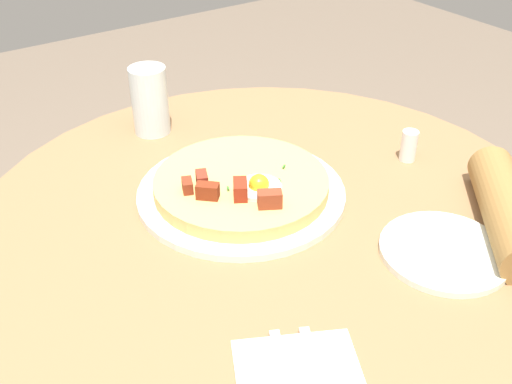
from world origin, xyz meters
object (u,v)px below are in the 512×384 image
object	(u,v)px
bread_plate	(444,251)
salt_shaker	(409,146)
water_glass	(150,100)
pizza_plate	(241,193)
dining_table	(270,292)
breakfast_pizza	(241,184)

from	to	relation	value
bread_plate	salt_shaker	size ratio (longest dim) A/B	3.25
water_glass	pizza_plate	bearing A→B (deg)	-86.57
dining_table	breakfast_pizza	xyz separation A→B (m)	(-0.02, 0.05, 0.20)
bread_plate	salt_shaker	distance (m)	0.26
breakfast_pizza	water_glass	size ratio (longest dim) A/B	2.18
breakfast_pizza	salt_shaker	xyz separation A→B (m)	(0.30, -0.07, 0.00)
bread_plate	water_glass	world-z (taller)	water_glass
dining_table	salt_shaker	xyz separation A→B (m)	(0.29, -0.01, 0.20)
dining_table	breakfast_pizza	size ratio (longest dim) A/B	3.33
bread_plate	water_glass	distance (m)	0.59
breakfast_pizza	salt_shaker	bearing A→B (deg)	-12.49
dining_table	salt_shaker	world-z (taller)	salt_shaker
salt_shaker	pizza_plate	bearing A→B (deg)	166.95
pizza_plate	breakfast_pizza	size ratio (longest dim) A/B	1.19
water_glass	bread_plate	bearing A→B (deg)	-73.25
breakfast_pizza	water_glass	bearing A→B (deg)	93.09
breakfast_pizza	water_glass	distance (m)	0.29
breakfast_pizza	salt_shaker	world-z (taller)	breakfast_pizza
dining_table	water_glass	world-z (taller)	water_glass
breakfast_pizza	salt_shaker	size ratio (longest dim) A/B	5.01
breakfast_pizza	bread_plate	bearing A→B (deg)	-61.19
dining_table	bread_plate	world-z (taller)	bread_plate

